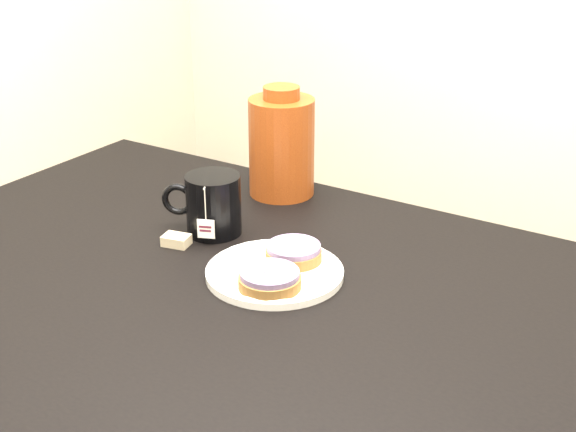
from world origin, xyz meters
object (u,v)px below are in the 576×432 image
Objects in this scene: bagel_package at (282,145)px; plate at (275,272)px; table at (262,344)px; bagel_back at (294,253)px; bagel_front at (270,279)px; mug at (212,204)px; teabag_pouch at (176,240)px.

plate is at bearing -58.98° from bagel_package.
table is 6.51× the size of bagel_package.
bagel_front is (0.02, -0.10, -0.00)m from bagel_back.
table is 0.28m from mug.
mug reaches higher than plate.
bagel_package reaches higher than bagel_front.
bagel_package reaches higher than table.
bagel_back is 0.45× the size of bagel_package.
bagel_front reaches higher than table.
table is at bearing -61.41° from bagel_package.
table is 0.15m from bagel_back.
table is 0.25m from teabag_pouch.
mug is at bearing 156.43° from plate.
bagel_front is at bearing 66.54° from table.
mug is at bearing -90.38° from bagel_package.
teabag_pouch is at bearing -94.41° from bagel_package.
table is at bearing -17.50° from teabag_pouch.
bagel_back is at bearing 95.86° from table.
bagel_package is (0.00, 0.22, 0.05)m from mug.
bagel_back is 0.20m from mug.
bagel_front is at bearing -13.73° from teabag_pouch.
plate is at bearing -1.28° from teabag_pouch.
mug is (-0.18, 0.08, 0.05)m from plate.
bagel_back is at bearing 100.35° from bagel_front.
bagel_back is 0.64× the size of mug.
bagel_package is (-0.19, 0.26, 0.07)m from bagel_back.
plate is 0.36m from bagel_package.
bagel_package is at bearing 126.32° from bagel_back.
plate reaches higher than table.
table is 6.42× the size of plate.
mug is 0.71× the size of bagel_package.
plate is at bearing 106.05° from table.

